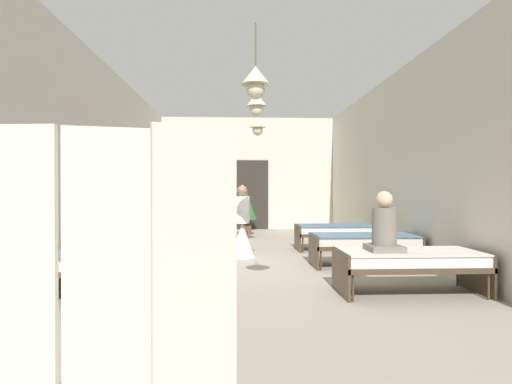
{
  "coord_description": "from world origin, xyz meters",
  "views": [
    {
      "loc": [
        -0.37,
        -7.15,
        1.4
      ],
      "look_at": [
        0.0,
        0.79,
        1.34
      ],
      "focal_mm": 27.98,
      "sensor_mm": 36.0,
      "label": 1
    }
  ],
  "objects_px": {
    "bed_right_row_0": "(409,261)",
    "bed_left_row_1": "(149,243)",
    "bed_left_row_0": "(117,263)",
    "patient_seated_primary": "(384,229)",
    "bed_right_row_2": "(338,231)",
    "privacy_screen": "(107,306)",
    "potted_plant": "(246,206)",
    "bed_right_row_1": "(364,242)",
    "bed_left_row_2": "(168,232)",
    "nurse_near_aisle": "(242,231)"
  },
  "relations": [
    {
      "from": "bed_right_row_0",
      "to": "bed_left_row_1",
      "type": "xyz_separation_m",
      "value": [
        -3.87,
        1.9,
        0.0
      ]
    },
    {
      "from": "bed_left_row_0",
      "to": "patient_seated_primary",
      "type": "height_order",
      "value": "patient_seated_primary"
    },
    {
      "from": "bed_left_row_1",
      "to": "bed_right_row_2",
      "type": "bearing_deg",
      "value": 26.14
    },
    {
      "from": "bed_right_row_2",
      "to": "patient_seated_primary",
      "type": "distance_m",
      "value": 3.87
    },
    {
      "from": "bed_right_row_0",
      "to": "privacy_screen",
      "type": "xyz_separation_m",
      "value": [
        -2.92,
        -3.34,
        0.41
      ]
    },
    {
      "from": "potted_plant",
      "to": "bed_left_row_1",
      "type": "bearing_deg",
      "value": -110.35
    },
    {
      "from": "bed_right_row_1",
      "to": "patient_seated_primary",
      "type": "xyz_separation_m",
      "value": [
        -0.35,
        -1.93,
        0.43
      ]
    },
    {
      "from": "bed_left_row_2",
      "to": "privacy_screen",
      "type": "relative_size",
      "value": 1.12
    },
    {
      "from": "bed_right_row_0",
      "to": "bed_right_row_2",
      "type": "relative_size",
      "value": 1.0
    },
    {
      "from": "bed_left_row_0",
      "to": "bed_right_row_2",
      "type": "relative_size",
      "value": 1.0
    },
    {
      "from": "privacy_screen",
      "to": "patient_seated_primary",
      "type": "bearing_deg",
      "value": 40.96
    },
    {
      "from": "potted_plant",
      "to": "privacy_screen",
      "type": "bearing_deg",
      "value": -94.95
    },
    {
      "from": "bed_left_row_0",
      "to": "bed_left_row_1",
      "type": "relative_size",
      "value": 1.0
    },
    {
      "from": "bed_right_row_2",
      "to": "bed_right_row_0",
      "type": "bearing_deg",
      "value": -90.0
    },
    {
      "from": "bed_right_row_1",
      "to": "nurse_near_aisle",
      "type": "height_order",
      "value": "nurse_near_aisle"
    },
    {
      "from": "bed_left_row_2",
      "to": "nurse_near_aisle",
      "type": "relative_size",
      "value": 1.28
    },
    {
      "from": "bed_left_row_0",
      "to": "potted_plant",
      "type": "distance_m",
      "value": 7.1
    },
    {
      "from": "bed_right_row_0",
      "to": "nurse_near_aisle",
      "type": "relative_size",
      "value": 1.28
    },
    {
      "from": "bed_right_row_0",
      "to": "nurse_near_aisle",
      "type": "bearing_deg",
      "value": 127.14
    },
    {
      "from": "bed_left_row_0",
      "to": "bed_left_row_1",
      "type": "distance_m",
      "value": 1.9
    },
    {
      "from": "bed_left_row_0",
      "to": "bed_right_row_1",
      "type": "height_order",
      "value": "same"
    },
    {
      "from": "bed_left_row_2",
      "to": "potted_plant",
      "type": "relative_size",
      "value": 1.36
    },
    {
      "from": "bed_left_row_1",
      "to": "privacy_screen",
      "type": "xyz_separation_m",
      "value": [
        0.95,
        -5.24,
        0.41
      ]
    },
    {
      "from": "potted_plant",
      "to": "privacy_screen",
      "type": "height_order",
      "value": "privacy_screen"
    },
    {
      "from": "privacy_screen",
      "to": "bed_left_row_0",
      "type": "bearing_deg",
      "value": 94.6
    },
    {
      "from": "privacy_screen",
      "to": "nurse_near_aisle",
      "type": "bearing_deg",
      "value": 72.23
    },
    {
      "from": "bed_right_row_1",
      "to": "potted_plant",
      "type": "relative_size",
      "value": 1.36
    },
    {
      "from": "patient_seated_primary",
      "to": "privacy_screen",
      "type": "height_order",
      "value": "privacy_screen"
    },
    {
      "from": "bed_right_row_0",
      "to": "privacy_screen",
      "type": "bearing_deg",
      "value": -131.15
    },
    {
      "from": "bed_left_row_2",
      "to": "patient_seated_primary",
      "type": "relative_size",
      "value": 2.37
    },
    {
      "from": "bed_right_row_2",
      "to": "privacy_screen",
      "type": "bearing_deg",
      "value": -112.24
    },
    {
      "from": "bed_right_row_0",
      "to": "bed_left_row_2",
      "type": "distance_m",
      "value": 5.42
    },
    {
      "from": "bed_right_row_0",
      "to": "bed_right_row_2",
      "type": "height_order",
      "value": "same"
    },
    {
      "from": "patient_seated_primary",
      "to": "bed_left_row_0",
      "type": "bearing_deg",
      "value": 179.59
    },
    {
      "from": "bed_left_row_1",
      "to": "nurse_near_aisle",
      "type": "relative_size",
      "value": 1.28
    },
    {
      "from": "bed_right_row_1",
      "to": "bed_left_row_2",
      "type": "relative_size",
      "value": 1.0
    },
    {
      "from": "bed_right_row_1",
      "to": "privacy_screen",
      "type": "height_order",
      "value": "privacy_screen"
    },
    {
      "from": "bed_left_row_0",
      "to": "bed_right_row_0",
      "type": "xyz_separation_m",
      "value": [
        3.87,
        0.0,
        0.0
      ]
    },
    {
      "from": "bed_right_row_2",
      "to": "patient_seated_primary",
      "type": "height_order",
      "value": "patient_seated_primary"
    },
    {
      "from": "bed_right_row_0",
      "to": "patient_seated_primary",
      "type": "relative_size",
      "value": 2.37
    },
    {
      "from": "privacy_screen",
      "to": "bed_right_row_1",
      "type": "bearing_deg",
      "value": 49.61
    },
    {
      "from": "bed_right_row_2",
      "to": "potted_plant",
      "type": "height_order",
      "value": "potted_plant"
    },
    {
      "from": "bed_left_row_2",
      "to": "bed_left_row_1",
      "type": "bearing_deg",
      "value": -90.0
    },
    {
      "from": "bed_right_row_0",
      "to": "privacy_screen",
      "type": "relative_size",
      "value": 1.12
    },
    {
      "from": "bed_left_row_2",
      "to": "privacy_screen",
      "type": "bearing_deg",
      "value": -82.42
    },
    {
      "from": "bed_left_row_0",
      "to": "potted_plant",
      "type": "height_order",
      "value": "potted_plant"
    },
    {
      "from": "bed_left_row_1",
      "to": "patient_seated_primary",
      "type": "bearing_deg",
      "value": -28.66
    },
    {
      "from": "bed_left_row_1",
      "to": "bed_right_row_1",
      "type": "distance_m",
      "value": 3.87
    },
    {
      "from": "bed_left_row_2",
      "to": "nurse_near_aisle",
      "type": "bearing_deg",
      "value": -28.01
    },
    {
      "from": "bed_left_row_2",
      "to": "potted_plant",
      "type": "height_order",
      "value": "potted_plant"
    }
  ]
}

